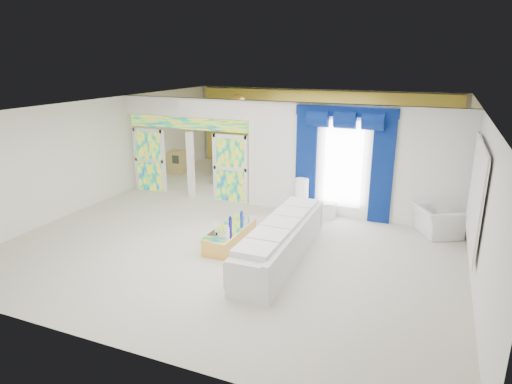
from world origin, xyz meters
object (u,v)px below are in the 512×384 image
at_px(armchair, 437,221).
at_px(coffee_table, 231,236).
at_px(white_sofa, 282,243).
at_px(grand_piano, 246,160).
at_px(console_table, 312,208).

bearing_deg(armchair, coffee_table, 92.11).
relative_size(white_sofa, grand_piano, 2.04).
height_order(console_table, armchair, armchair).
bearing_deg(coffee_table, armchair, 29.50).
bearing_deg(console_table, white_sofa, -87.13).
bearing_deg(grand_piano, armchair, -34.86).
bearing_deg(white_sofa, armchair, 41.86).
relative_size(coffee_table, grand_piano, 0.92).
bearing_deg(grand_piano, coffee_table, -75.25).
relative_size(console_table, armchair, 1.21).
distance_m(coffee_table, grand_piano, 6.61).
distance_m(console_table, armchair, 3.16).
distance_m(white_sofa, armchair, 4.09).
distance_m(white_sofa, grand_piano, 7.45).
xyz_separation_m(armchair, grand_piano, (-6.69, 3.71, 0.13)).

